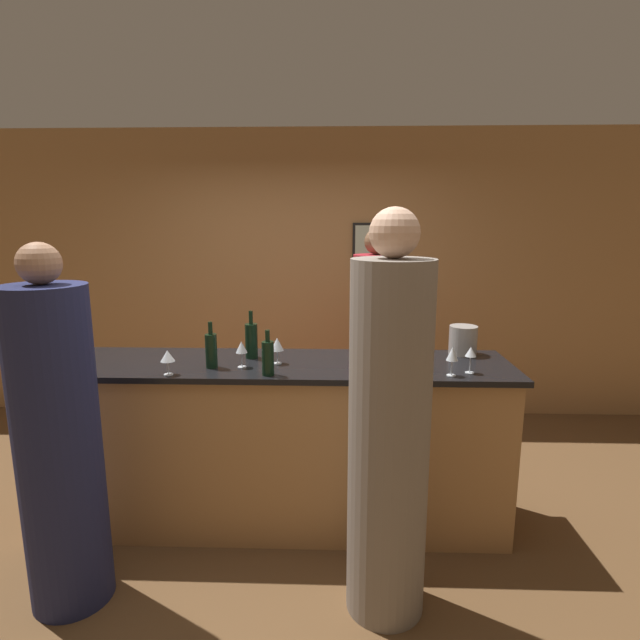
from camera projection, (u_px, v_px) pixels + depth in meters
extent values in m
plane|color=brown|center=(278.00, 519.00, 3.30)|extent=(14.00, 14.00, 0.00)
cube|color=#A37547|center=(299.00, 276.00, 4.94)|extent=(8.00, 0.06, 2.80)
cube|color=black|center=(375.00, 241.00, 4.80)|extent=(0.44, 0.02, 0.34)
cube|color=#B7C6B2|center=(375.00, 241.00, 4.79)|extent=(0.39, 0.00, 0.29)
cube|color=#B27F4C|center=(277.00, 446.00, 3.20)|extent=(2.85, 0.62, 1.04)
cube|color=black|center=(276.00, 365.00, 3.09)|extent=(2.91, 0.68, 0.04)
cylinder|color=maroon|center=(375.00, 361.00, 3.96)|extent=(0.36, 0.36, 1.68)
sphere|color=brown|center=(377.00, 242.00, 3.77)|extent=(0.20, 0.20, 0.20)
cylinder|color=#1E234C|center=(59.00, 450.00, 2.46)|extent=(0.40, 0.40, 1.64)
sphere|color=#A37556|center=(39.00, 263.00, 2.28)|extent=(0.20, 0.20, 0.20)
cylinder|color=gray|center=(389.00, 444.00, 2.39)|extent=(0.39, 0.39, 1.77)
sphere|color=tan|center=(395.00, 233.00, 2.20)|extent=(0.23, 0.23, 0.23)
cylinder|color=black|center=(251.00, 341.00, 3.17)|extent=(0.08, 0.08, 0.22)
cylinder|color=black|center=(251.00, 317.00, 3.14)|extent=(0.03, 0.03, 0.08)
cylinder|color=black|center=(211.00, 351.00, 2.96)|extent=(0.07, 0.07, 0.20)
cylinder|color=black|center=(210.00, 328.00, 2.93)|extent=(0.03, 0.03, 0.07)
cylinder|color=black|center=(268.00, 358.00, 2.82)|extent=(0.07, 0.07, 0.19)
cylinder|color=black|center=(267.00, 336.00, 2.79)|extent=(0.03, 0.03, 0.07)
cylinder|color=#9E9993|center=(463.00, 340.00, 3.27)|extent=(0.18, 0.18, 0.19)
cylinder|color=silver|center=(277.00, 363.00, 3.06)|extent=(0.05, 0.05, 0.00)
cylinder|color=silver|center=(277.00, 357.00, 3.05)|extent=(0.01, 0.01, 0.08)
cone|color=silver|center=(277.00, 344.00, 3.04)|extent=(0.08, 0.08, 0.08)
cylinder|color=silver|center=(470.00, 373.00, 2.87)|extent=(0.05, 0.05, 0.00)
cylinder|color=silver|center=(470.00, 364.00, 2.86)|extent=(0.01, 0.01, 0.10)
cone|color=silver|center=(471.00, 352.00, 2.85)|extent=(0.06, 0.06, 0.06)
cylinder|color=silver|center=(451.00, 375.00, 2.82)|extent=(0.05, 0.05, 0.00)
cylinder|color=silver|center=(452.00, 368.00, 2.81)|extent=(0.01, 0.01, 0.09)
cone|color=silver|center=(452.00, 354.00, 2.80)|extent=(0.07, 0.07, 0.08)
cylinder|color=silver|center=(169.00, 374.00, 2.84)|extent=(0.05, 0.05, 0.00)
cylinder|color=silver|center=(168.00, 368.00, 2.83)|extent=(0.01, 0.01, 0.08)
cone|color=silver|center=(167.00, 356.00, 2.82)|extent=(0.08, 0.08, 0.06)
cylinder|color=silver|center=(242.00, 367.00, 2.98)|extent=(0.05, 0.05, 0.00)
cylinder|color=silver|center=(242.00, 360.00, 2.97)|extent=(0.01, 0.01, 0.09)
cone|color=silver|center=(241.00, 347.00, 2.96)|extent=(0.07, 0.07, 0.07)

